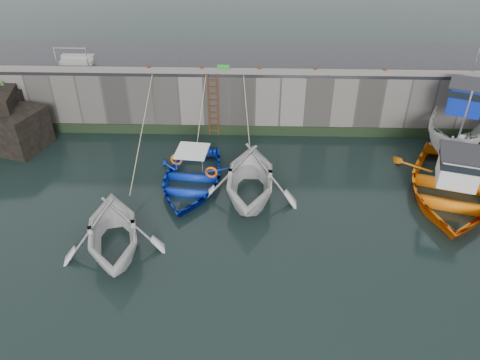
{
  "coord_description": "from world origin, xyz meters",
  "views": [
    {
      "loc": [
        -0.08,
        -10.78,
        11.21
      ],
      "look_at": [
        -0.53,
        4.11,
        1.2
      ],
      "focal_mm": 35.0,
      "sensor_mm": 36.0,
      "label": 1
    }
  ],
  "objects_px": {
    "boat_far_orange": "(450,186)",
    "bollard_b": "(202,69)",
    "fish_crate": "(223,69)",
    "bollard_a": "(149,69)",
    "ladder": "(213,106)",
    "bollard_c": "(260,70)",
    "boat_far_white": "(457,128)",
    "boat_near_white": "(115,249)",
    "bollard_e": "(384,71)",
    "bollard_d": "(315,70)",
    "boat_near_blue": "(191,184)",
    "boat_near_blacktrim": "(249,196)"
  },
  "relations": [
    {
      "from": "boat_far_orange",
      "to": "bollard_b",
      "type": "height_order",
      "value": "boat_far_orange"
    },
    {
      "from": "fish_crate",
      "to": "bollard_a",
      "type": "height_order",
      "value": "bollard_a"
    },
    {
      "from": "ladder",
      "to": "bollard_c",
      "type": "distance_m",
      "value": 2.81
    },
    {
      "from": "ladder",
      "to": "boat_far_white",
      "type": "bearing_deg",
      "value": -4.62
    },
    {
      "from": "bollard_a",
      "to": "bollard_c",
      "type": "xyz_separation_m",
      "value": [
        5.2,
        0.0,
        0.0
      ]
    },
    {
      "from": "bollard_b",
      "to": "bollard_c",
      "type": "relative_size",
      "value": 1.0
    },
    {
      "from": "boat_near_white",
      "to": "boat_far_orange",
      "type": "relative_size",
      "value": 0.56
    },
    {
      "from": "boat_far_white",
      "to": "bollard_e",
      "type": "height_order",
      "value": "boat_far_white"
    },
    {
      "from": "bollard_b",
      "to": "fish_crate",
      "type": "bearing_deg",
      "value": 2.86
    },
    {
      "from": "bollard_d",
      "to": "bollard_e",
      "type": "distance_m",
      "value": 3.2
    },
    {
      "from": "boat_far_orange",
      "to": "bollard_c",
      "type": "bearing_deg",
      "value": 162.8
    },
    {
      "from": "bollard_b",
      "to": "bollard_e",
      "type": "bearing_deg",
      "value": 0.0
    },
    {
      "from": "bollard_a",
      "to": "bollard_c",
      "type": "bearing_deg",
      "value": 0.0
    },
    {
      "from": "ladder",
      "to": "boat_far_orange",
      "type": "bearing_deg",
      "value": -25.98
    },
    {
      "from": "ladder",
      "to": "bollard_d",
      "type": "xyz_separation_m",
      "value": [
        4.8,
        0.34,
        1.71
      ]
    },
    {
      "from": "boat_near_blue",
      "to": "bollard_a",
      "type": "bearing_deg",
      "value": 122.18
    },
    {
      "from": "boat_near_blue",
      "to": "boat_far_orange",
      "type": "xyz_separation_m",
      "value": [
        10.62,
        -0.45,
        0.45
      ]
    },
    {
      "from": "bollard_d",
      "to": "boat_near_blue",
      "type": "bearing_deg",
      "value": -138.91
    },
    {
      "from": "ladder",
      "to": "bollard_c",
      "type": "bearing_deg",
      "value": 8.67
    },
    {
      "from": "boat_near_blacktrim",
      "to": "fish_crate",
      "type": "height_order",
      "value": "fish_crate"
    },
    {
      "from": "boat_near_white",
      "to": "fish_crate",
      "type": "xyz_separation_m",
      "value": [
        3.35,
        8.9,
        3.3
      ]
    },
    {
      "from": "boat_far_orange",
      "to": "bollard_e",
      "type": "bearing_deg",
      "value": 127.34
    },
    {
      "from": "bollard_e",
      "to": "bollard_b",
      "type": "bearing_deg",
      "value": 180.0
    },
    {
      "from": "boat_far_orange",
      "to": "bollard_b",
      "type": "bearing_deg",
      "value": 170.18
    },
    {
      "from": "boat_near_white",
      "to": "boat_far_orange",
      "type": "bearing_deg",
      "value": 0.41
    },
    {
      "from": "boat_far_orange",
      "to": "bollard_d",
      "type": "height_order",
      "value": "boat_far_orange"
    },
    {
      "from": "fish_crate",
      "to": "bollard_d",
      "type": "xyz_separation_m",
      "value": [
        4.3,
        -0.05,
        0.0
      ]
    },
    {
      "from": "bollard_c",
      "to": "bollard_e",
      "type": "xyz_separation_m",
      "value": [
        5.8,
        0.0,
        0.0
      ]
    },
    {
      "from": "boat_near_blacktrim",
      "to": "bollard_e",
      "type": "xyz_separation_m",
      "value": [
        6.16,
        5.54,
        3.3
      ]
    },
    {
      "from": "boat_far_orange",
      "to": "boat_near_blacktrim",
      "type": "bearing_deg",
      "value": -160.98
    },
    {
      "from": "boat_near_blacktrim",
      "to": "bollard_a",
      "type": "relative_size",
      "value": 17.34
    },
    {
      "from": "bollard_a",
      "to": "bollard_d",
      "type": "height_order",
      "value": "same"
    },
    {
      "from": "boat_near_blacktrim",
      "to": "bollard_d",
      "type": "distance_m",
      "value": 7.1
    },
    {
      "from": "boat_near_white",
      "to": "boat_far_orange",
      "type": "xyz_separation_m",
      "value": [
        12.82,
        3.66,
        0.45
      ]
    },
    {
      "from": "bollard_c",
      "to": "boat_near_blue",
      "type": "bearing_deg",
      "value": -120.93
    },
    {
      "from": "boat_near_blue",
      "to": "boat_near_blacktrim",
      "type": "distance_m",
      "value": 2.61
    },
    {
      "from": "ladder",
      "to": "boat_near_blue",
      "type": "distance_m",
      "value": 4.74
    },
    {
      "from": "boat_far_white",
      "to": "bollard_a",
      "type": "relative_size",
      "value": 25.04
    },
    {
      "from": "boat_near_blue",
      "to": "boat_far_white",
      "type": "bearing_deg",
      "value": 21.84
    },
    {
      "from": "boat_near_blue",
      "to": "boat_far_white",
      "type": "height_order",
      "value": "boat_far_white"
    },
    {
      "from": "boat_far_white",
      "to": "bollard_e",
      "type": "xyz_separation_m",
      "value": [
        -3.48,
        1.26,
        2.23
      ]
    },
    {
      "from": "bollard_e",
      "to": "ladder",
      "type": "bearing_deg",
      "value": -177.6
    },
    {
      "from": "bollard_d",
      "to": "bollard_b",
      "type": "bearing_deg",
      "value": 180.0
    },
    {
      "from": "fish_crate",
      "to": "boat_near_blacktrim",
      "type": "bearing_deg",
      "value": -73.58
    },
    {
      "from": "boat_near_white",
      "to": "bollard_d",
      "type": "xyz_separation_m",
      "value": [
        7.65,
        8.85,
        3.3
      ]
    },
    {
      "from": "bollard_d",
      "to": "bollard_e",
      "type": "bearing_deg",
      "value": 0.0
    },
    {
      "from": "boat_near_white",
      "to": "bollard_d",
      "type": "height_order",
      "value": "bollard_d"
    },
    {
      "from": "fish_crate",
      "to": "bollard_b",
      "type": "height_order",
      "value": "bollard_b"
    },
    {
      "from": "boat_near_blacktrim",
      "to": "bollard_b",
      "type": "distance_m",
      "value": 6.86
    },
    {
      "from": "bollard_c",
      "to": "bollard_d",
      "type": "xyz_separation_m",
      "value": [
        2.6,
        0.0,
        0.0
      ]
    }
  ]
}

